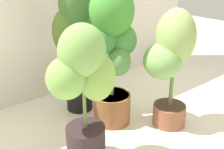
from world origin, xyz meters
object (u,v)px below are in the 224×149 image
object	(u,v)px
potted_plant_center	(113,48)
potted_plant_front_right	(170,59)
potted_plant_front_left	(83,87)
potted_plant_back_center	(76,30)

from	to	relation	value
potted_plant_center	potted_plant_front_right	distance (m)	0.39
potted_plant_front_left	potted_plant_back_center	distance (m)	0.65
potted_plant_back_center	potted_plant_front_left	bearing A→B (deg)	-120.05
potted_plant_front_left	potted_plant_center	size ratio (longest dim) A/B	0.84
potted_plant_front_left	potted_plant_center	distance (m)	0.46
potted_plant_back_center	potted_plant_front_right	distance (m)	0.70
potted_plant_front_right	potted_plant_center	bearing A→B (deg)	133.41
potted_plant_front_left	potted_plant_back_center	world-z (taller)	potted_plant_back_center
potted_plant_back_center	potted_plant_center	distance (m)	0.33
potted_plant_back_center	potted_plant_center	size ratio (longest dim) A/B	1.07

